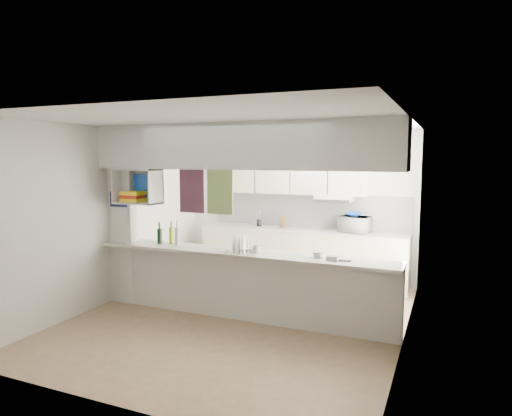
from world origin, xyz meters
The scene contains 16 objects.
floor centered at (0.00, 0.00, 0.00)m, with size 4.80×4.80×0.00m, color #8F7053.
ceiling centered at (0.00, 0.00, 2.60)m, with size 4.80×4.80×0.00m, color white.
wall_back centered at (0.00, 2.40, 1.30)m, with size 4.20×4.20×0.00m, color silver.
wall_left centered at (-2.10, 0.00, 1.30)m, with size 4.80×4.80×0.00m, color silver.
wall_right centered at (2.10, 0.00, 1.30)m, with size 4.80×4.80×0.00m, color silver.
servery_partition centered at (-0.17, 0.00, 1.66)m, with size 4.20×0.50×2.60m.
cubby_shelf centered at (-1.57, -0.06, 1.71)m, with size 0.65×0.35×0.50m.
kitchen_run centered at (0.16, 2.14, 0.83)m, with size 3.60×0.63×2.24m.
microwave centered at (1.12, 2.10, 1.06)m, with size 0.49×0.33×0.27m, color white.
bowl centered at (1.08, 2.10, 1.22)m, with size 0.25×0.25×0.06m, color #0E399A.
dish_rack centered at (0.07, -0.06, 1.01)m, with size 0.51×0.44×0.23m.
cup centered at (0.26, -0.04, 0.98)m, with size 0.11×0.11×0.09m, color white.
wine_bottles centered at (-1.12, 0.05, 1.05)m, with size 0.37×0.15×0.35m.
plastic_tubs centered at (1.15, 0.01, 0.95)m, with size 0.49×0.22×0.07m.
utensil_jar centered at (-0.62, 2.15, 0.98)m, with size 0.09×0.09×0.12m, color black.
knife_block centered at (-0.17, 2.18, 1.02)m, with size 0.10×0.08×0.19m, color #4D341A.
Camera 1 is at (2.54, -5.38, 2.16)m, focal length 32.00 mm.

